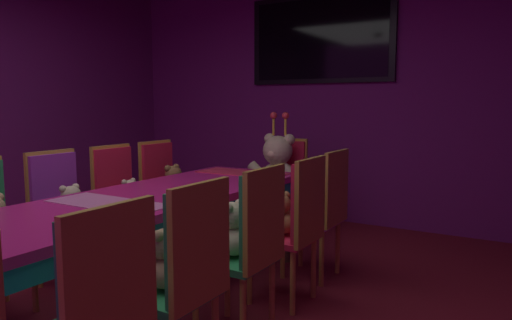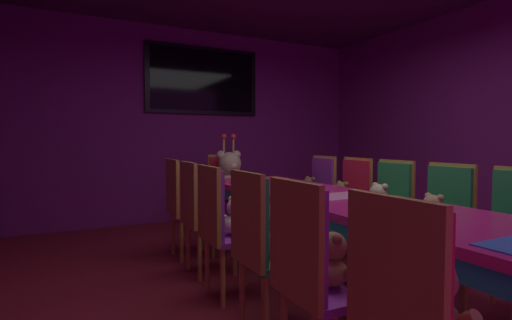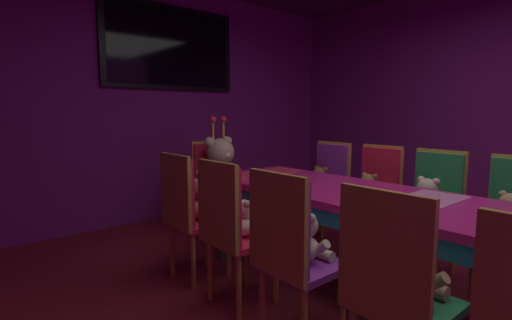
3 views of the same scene
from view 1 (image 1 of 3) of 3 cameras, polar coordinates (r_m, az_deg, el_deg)
name	(u,v)px [view 1 (image 1 of 3)]	position (r m, az deg, el deg)	size (l,w,h in m)	color
wall_back	(323,98)	(5.57, 7.96, 7.40)	(5.20, 0.12, 2.80)	#721E72
banquet_table	(109,217)	(2.98, -17.21, -6.57)	(0.90, 3.46, 0.75)	#C61E72
chair_left_3	(59,203)	(3.82, -22.48, -4.82)	(0.42, 0.41, 0.98)	purple
teddy_left_3	(72,207)	(3.71, -21.13, -5.31)	(0.24, 0.31, 0.29)	beige
chair_left_4	(118,192)	(4.16, -16.13, -3.66)	(0.42, 0.41, 0.98)	red
teddy_left_4	(131,197)	(4.07, -14.75, -4.25)	(0.21, 0.27, 0.26)	beige
chair_left_5	(162,183)	(4.54, -11.17, -2.68)	(0.42, 0.41, 0.98)	red
teddy_left_5	(174,184)	(4.44, -9.77, -2.88)	(0.26, 0.34, 0.32)	olive
chair_right_1	(98,309)	(1.87, -18.37, -16.56)	(0.42, 0.41, 0.98)	#268C4C
chair_right_2	(187,266)	(2.24, -8.20, -12.38)	(0.42, 0.41, 0.98)	#268C4C
teddy_right_2	(163,262)	(2.33, -11.02, -11.93)	(0.24, 0.31, 0.30)	tan
chair_right_3	(253,236)	(2.68, -0.40, -9.06)	(0.42, 0.41, 0.98)	#268C4C
teddy_right_3	(231,232)	(2.76, -3.03, -8.63)	(0.26, 0.34, 0.32)	beige
chair_right_4	(299,217)	(3.14, 5.19, -6.76)	(0.42, 0.41, 0.98)	red
teddy_right_4	(280,216)	(3.21, 2.85, -6.74)	(0.23, 0.30, 0.29)	olive
chair_right_5	(326,202)	(3.63, 8.40, -4.96)	(0.42, 0.41, 0.98)	purple
teddy_right_5	(309,201)	(3.69, 6.33, -4.95)	(0.24, 0.31, 0.29)	brown
throne_chair	(285,177)	(4.79, 3.48, -2.08)	(0.41, 0.42, 0.98)	red
king_teddy_bear	(277,168)	(4.63, 2.55, -0.94)	(0.62, 0.48, 0.79)	beige
wall_tv	(320,39)	(5.53, 7.69, 14.16)	(1.69, 0.06, 0.98)	black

